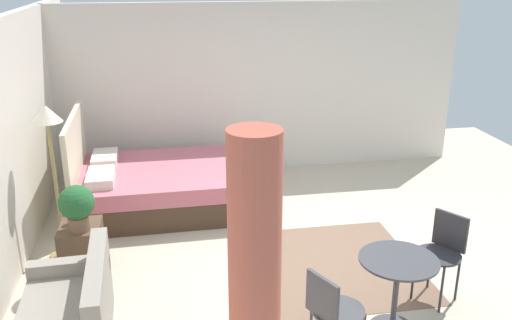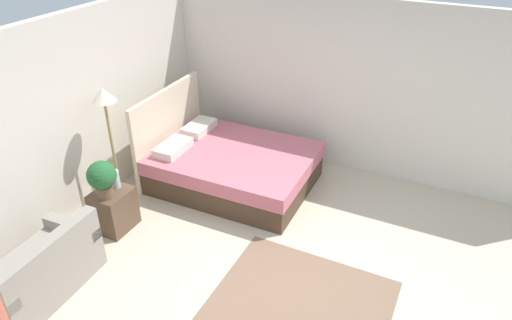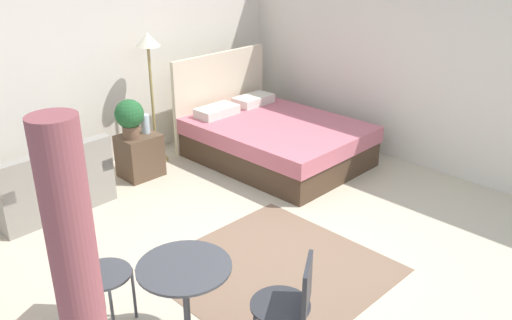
% 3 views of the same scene
% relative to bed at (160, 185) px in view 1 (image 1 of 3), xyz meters
% --- Properties ---
extents(ground_plane, '(8.55, 9.15, 0.02)m').
position_rel_bed_xyz_m(ground_plane, '(-1.51, -1.58, -0.31)').
color(ground_plane, beige).
extents(wall_right, '(0.12, 6.15, 2.54)m').
position_rel_bed_xyz_m(wall_right, '(1.26, -1.58, 0.97)').
color(wall_right, silver).
rests_on(wall_right, ground).
extents(area_rug, '(1.81, 1.81, 0.01)m').
position_rel_bed_xyz_m(area_rug, '(-1.85, -1.78, -0.30)').
color(area_rug, '#7F604C').
rests_on(area_rug, ground).
extents(bed, '(1.69, 2.24, 1.29)m').
position_rel_bed_xyz_m(bed, '(0.00, 0.00, 0.00)').
color(bed, '#473323').
rests_on(bed, ground).
extents(couch, '(1.28, 0.77, 0.77)m').
position_rel_bed_xyz_m(couch, '(-2.74, 0.76, -0.04)').
color(couch, gray).
rests_on(couch, ground).
extents(nightstand, '(0.48, 0.41, 0.54)m').
position_rel_bed_xyz_m(nightstand, '(-1.55, 0.80, -0.03)').
color(nightstand, brown).
rests_on(nightstand, ground).
extents(potted_plant, '(0.35, 0.35, 0.48)m').
position_rel_bed_xyz_m(potted_plant, '(-1.65, 0.79, 0.51)').
color(potted_plant, brown).
rests_on(potted_plant, nightstand).
extents(vase, '(0.11, 0.11, 0.24)m').
position_rel_bed_xyz_m(vase, '(-1.43, 0.81, 0.35)').
color(vase, silver).
rests_on(vase, nightstand).
extents(floor_lamp, '(0.31, 0.31, 1.70)m').
position_rel_bed_xyz_m(floor_lamp, '(-1.13, 1.06, 1.07)').
color(floor_lamp, '#99844C').
rests_on(floor_lamp, ground).
extents(balcony_table, '(0.67, 0.67, 0.71)m').
position_rel_bed_xyz_m(balcony_table, '(-3.00, -1.98, 0.19)').
color(balcony_table, '#3F3F44').
rests_on(balcony_table, ground).
extents(cafe_chair_near_window, '(0.58, 0.58, 0.85)m').
position_rel_bed_xyz_m(cafe_chair_near_window, '(-2.58, -2.62, 0.23)').
color(cafe_chair_near_window, '#2D2D33').
rests_on(cafe_chair_near_window, ground).
extents(cafe_chair_near_couch, '(0.56, 0.56, 0.84)m').
position_rel_bed_xyz_m(cafe_chair_near_couch, '(-3.33, -1.29, 0.22)').
color(cafe_chair_near_couch, '#3F3F44').
rests_on(cafe_chair_near_couch, ground).
extents(curtain_right, '(0.31, 0.31, 2.21)m').
position_rel_bed_xyz_m(curtain_right, '(-4.03, -0.57, 0.80)').
color(curtain_right, '#C15B47').
rests_on(curtain_right, ground).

